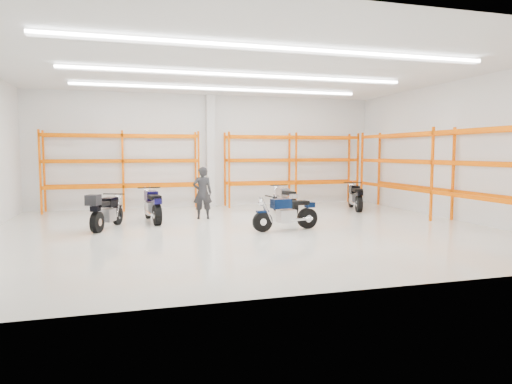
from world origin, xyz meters
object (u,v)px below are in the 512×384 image
object	(u,v)px
motorcycle_main	(288,214)
motorcycle_back_d	(355,198)
motorcycle_back_c	(285,201)
standing_man	(203,193)
motorcycle_back_a	(105,212)
structural_column	(210,151)
motorcycle_back_b	(153,206)

from	to	relation	value
motorcycle_main	motorcycle_back_d	distance (m)	5.31
motorcycle_back_c	motorcycle_back_d	xyz separation A→B (m)	(2.92, 0.25, 0.01)
motorcycle_main	motorcycle_back_c	xyz separation A→B (m)	(1.06, 3.26, 0.01)
motorcycle_back_c	standing_man	distance (m)	3.10
motorcycle_back_d	standing_man	xyz separation A→B (m)	(-5.96, -0.68, 0.38)
motorcycle_back_a	motorcycle_main	bearing A→B (deg)	-16.50
motorcycle_back_c	standing_man	xyz separation A→B (m)	(-3.04, -0.43, 0.39)
motorcycle_back_d	structural_column	distance (m)	6.01
motorcycle_main	motorcycle_back_a	bearing A→B (deg)	163.50
motorcycle_main	motorcycle_back_c	size ratio (longest dim) A/B	0.98
motorcycle_back_d	motorcycle_back_c	bearing A→B (deg)	-175.03
motorcycle_back_c	motorcycle_back_d	size ratio (longest dim) A/B	1.01
motorcycle_back_b	standing_man	distance (m)	1.70
motorcycle_back_c	motorcycle_back_d	bearing A→B (deg)	4.97
motorcycle_main	motorcycle_back_d	bearing A→B (deg)	41.48
structural_column	motorcycle_main	bearing A→B (deg)	-79.85
motorcycle_back_a	motorcycle_back_c	distance (m)	6.31
standing_man	motorcycle_main	bearing A→B (deg)	128.52
motorcycle_back_a	standing_man	size ratio (longest dim) A/B	1.16
motorcycle_back_b	motorcycle_back_a	bearing A→B (deg)	-142.94
motorcycle_back_a	motorcycle_back_d	size ratio (longest dim) A/B	0.98
motorcycle_back_a	motorcycle_back_b	xyz separation A→B (m)	(1.39, 1.05, -0.01)
structural_column	motorcycle_back_c	bearing A→B (deg)	-53.46
motorcycle_back_b	motorcycle_back_c	world-z (taller)	motorcycle_back_b
motorcycle_back_d	standing_man	distance (m)	6.01
structural_column	motorcycle_back_d	bearing A→B (deg)	-27.65
motorcycle_main	structural_column	world-z (taller)	structural_column
motorcycle_back_d	motorcycle_back_b	bearing A→B (deg)	-172.57
motorcycle_back_a	motorcycle_back_b	world-z (taller)	same
motorcycle_main	motorcycle_back_c	world-z (taller)	motorcycle_back_c
motorcycle_back_b	motorcycle_back_c	size ratio (longest dim) A/B	1.06
motorcycle_main	structural_column	size ratio (longest dim) A/B	0.45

